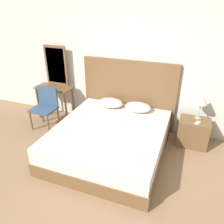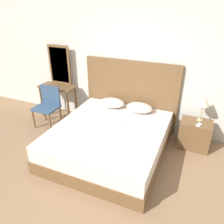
# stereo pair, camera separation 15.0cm
# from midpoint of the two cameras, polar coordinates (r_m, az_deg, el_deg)

# --- Properties ---
(ground_plane) EXTENTS (16.00, 16.00, 0.00)m
(ground_plane) POSITION_cam_midpoint_polar(r_m,az_deg,el_deg) (3.25, -8.38, -22.80)
(ground_plane) COLOR #8C6B4C
(wall_back) EXTENTS (10.00, 0.06, 2.70)m
(wall_back) POSITION_cam_midpoint_polar(r_m,az_deg,el_deg) (4.44, 5.31, 12.34)
(wall_back) COLOR silver
(wall_back) RESTS_ON ground_plane
(bed) EXTENTS (1.88, 2.09, 0.51)m
(bed) POSITION_cam_midpoint_polar(r_m,az_deg,el_deg) (3.93, -1.65, -7.27)
(bed) COLOR brown
(bed) RESTS_ON ground_plane
(headboard) EXTENTS (1.97, 0.05, 1.44)m
(headboard) POSITION_cam_midpoint_polar(r_m,az_deg,el_deg) (4.60, 3.35, 4.64)
(headboard) COLOR brown
(headboard) RESTS_ON ground_plane
(pillow_left) EXTENTS (0.52, 0.39, 0.16)m
(pillow_left) POSITION_cam_midpoint_polar(r_m,az_deg,el_deg) (4.51, -1.29, 2.42)
(pillow_left) COLOR silver
(pillow_left) RESTS_ON bed
(pillow_right) EXTENTS (0.52, 0.39, 0.16)m
(pillow_right) POSITION_cam_midpoint_polar(r_m,az_deg,el_deg) (4.34, 5.87, 1.26)
(pillow_right) COLOR silver
(pillow_right) RESTS_ON bed
(phone_on_bed) EXTENTS (0.15, 0.16, 0.01)m
(phone_on_bed) POSITION_cam_midpoint_polar(r_m,az_deg,el_deg) (3.92, 0.67, -2.85)
(phone_on_bed) COLOR #B7B7BC
(phone_on_bed) RESTS_ON bed
(nightstand) EXTENTS (0.55, 0.40, 0.53)m
(nightstand) POSITION_cam_midpoint_polar(r_m,az_deg,el_deg) (4.36, 19.49, -5.05)
(nightstand) COLOR brown
(nightstand) RESTS_ON ground_plane
(table_lamp) EXTENTS (0.22, 0.22, 0.49)m
(table_lamp) POSITION_cam_midpoint_polar(r_m,az_deg,el_deg) (4.15, 21.44, 3.06)
(table_lamp) COLOR tan
(table_lamp) RESTS_ON nightstand
(phone_on_nightstand) EXTENTS (0.12, 0.16, 0.01)m
(phone_on_nightstand) POSITION_cam_midpoint_polar(r_m,az_deg,el_deg) (4.15, 20.49, -2.67)
(phone_on_nightstand) COLOR #B7B7BC
(phone_on_nightstand) RESTS_ON nightstand
(vanity_desk) EXTENTS (0.82, 0.40, 0.75)m
(vanity_desk) POSITION_cam_midpoint_polar(r_m,az_deg,el_deg) (5.15, -15.54, 4.60)
(vanity_desk) COLOR brown
(vanity_desk) RESTS_ON ground_plane
(vanity_mirror) EXTENTS (0.53, 0.03, 0.88)m
(vanity_mirror) POSITION_cam_midpoint_polar(r_m,az_deg,el_deg) (5.10, -15.26, 11.60)
(vanity_mirror) COLOR brown
(vanity_mirror) RESTS_ON vanity_desk
(chair) EXTENTS (0.49, 0.43, 0.87)m
(chair) POSITION_cam_midpoint_polar(r_m,az_deg,el_deg) (4.85, -17.85, 1.79)
(chair) COLOR #334C6B
(chair) RESTS_ON ground_plane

